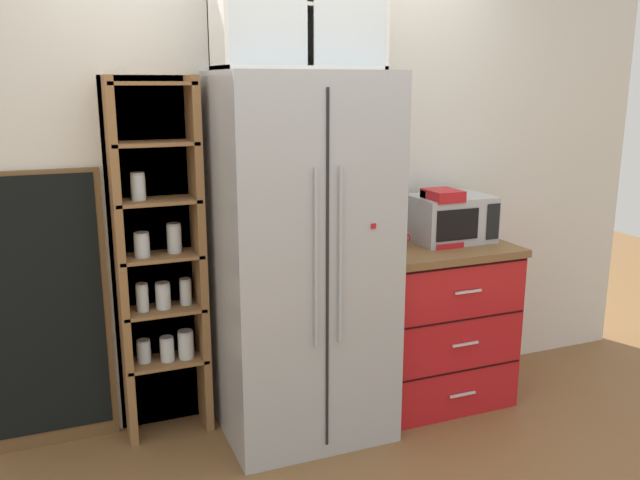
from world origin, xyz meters
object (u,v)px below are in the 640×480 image
Objects in this scene: coffee_maker at (439,217)px; bottle_amber at (444,225)px; microwave at (451,218)px; bottle_clear at (437,222)px; mug_red at (399,239)px; refrigerator at (302,260)px; chalkboard_menu at (46,312)px.

bottle_amber is at bearing -90.00° from coffee_maker.
bottle_amber reaches higher than microwave.
bottle_clear is at bearing -170.84° from microwave.
mug_red is 0.39× the size of bottle_amber.
coffee_maker is at bearing -0.78° from mug_red.
bottle_amber is at bearing -90.00° from bottle_clear.
refrigerator is at bearing -174.85° from mug_red.
bottle_clear reaches higher than mug_red.
bottle_amber is (0.25, -0.06, 0.07)m from mug_red.
mug_red is (-0.25, 0.00, -0.11)m from coffee_maker.
microwave is 1.60× the size of bottle_amber.
mug_red is 0.39× the size of bottle_clear.
microwave is 0.10m from bottle_clear.
chalkboard_menu is at bearing 173.44° from bottle_clear.
coffee_maker is 1.13× the size of bottle_amber.
microwave is 0.14m from bottle_amber.
bottle_clear is at bearing 90.00° from bottle_amber.
bottle_amber is (0.83, -0.00, 0.11)m from refrigerator.
refrigerator is 0.85m from coffee_maker.
refrigerator is 1.28m from chalkboard_menu.
coffee_maker is 2.88× the size of mug_red.
bottle_clear is 2.10m from chalkboard_menu.
bottle_clear is 0.20× the size of chalkboard_menu.
bottle_clear is (0.25, 0.02, 0.07)m from mug_red.
coffee_maker is (0.83, 0.05, 0.15)m from refrigerator.
microwave is at bearing 42.80° from bottle_amber.
refrigerator reaches higher than chalkboard_menu.
refrigerator is at bearing -174.84° from bottle_clear.
microwave is (0.93, 0.09, 0.12)m from refrigerator.
bottle_clear reaches higher than microwave.
mug_red is 0.08× the size of chalkboard_menu.
chalkboard_menu is at bearing 171.87° from mug_red.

